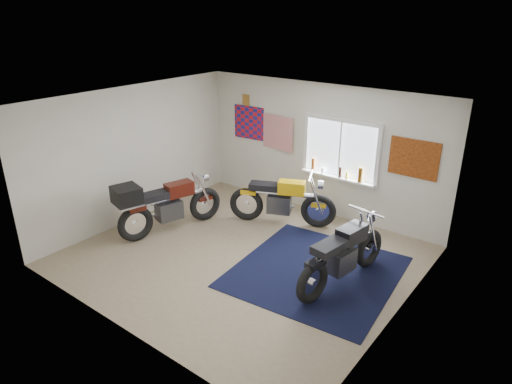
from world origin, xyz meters
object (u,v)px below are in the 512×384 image
Objects in this scene: yellow_triumph at (282,201)px; maroon_tourer at (163,205)px; black_chrome_bike at (343,256)px; navy_rug at (316,272)px.

maroon_tourer is at bearing -157.29° from yellow_triumph.
black_chrome_bike is at bearing -55.46° from yellow_triumph.
black_chrome_bike is 3.58m from maroon_tourer.
black_chrome_bike is (0.47, -0.02, 0.47)m from navy_rug.
navy_rug is 3.18m from maroon_tourer.
maroon_tourer is (-3.55, -0.52, 0.10)m from black_chrome_bike.
maroon_tourer is at bearing 107.16° from black_chrome_bike.
navy_rug is 1.23× the size of black_chrome_bike.
navy_rug is at bearing -62.19° from yellow_triumph.
black_chrome_bike is at bearing -66.33° from maroon_tourer.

